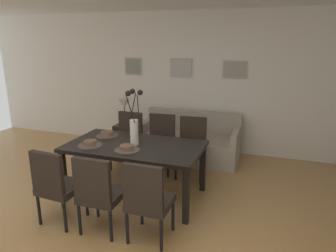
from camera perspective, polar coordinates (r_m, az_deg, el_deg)
The scene contains 22 objects.
ground_plane at distance 3.59m, azimuth -10.80°, elevation -20.29°, with size 9.00×9.00×0.00m, color tan.
back_wall_panel at distance 5.99m, azimuth 4.11°, elevation 8.03°, with size 9.00×0.10×2.60m, color white.
dining_table at distance 4.18m, azimuth -6.12°, elevation -4.36°, with size 1.80×1.00×0.74m.
dining_chair_near_left at distance 3.81m, azimuth -19.84°, elevation -9.89°, with size 0.47×0.47×0.92m.
dining_chair_near_right at distance 5.22m, azimuth -7.38°, elevation -2.09°, with size 0.45×0.45×0.92m.
dining_chair_far_left at distance 3.51m, azimuth -12.65°, elevation -11.53°, with size 0.45×0.45×0.92m.
dining_chair_far_right at distance 5.04m, azimuth -1.37°, elevation -2.63°, with size 0.47×0.47×0.92m.
dining_chair_mid_left at distance 3.30m, azimuth -3.76°, elevation -13.06°, with size 0.44×0.44×0.92m.
dining_chair_mid_right at distance 4.88m, azimuth 4.35°, elevation -3.31°, with size 0.47×0.47×0.92m.
centerpiece_vase at distance 4.08m, azimuth -6.24°, elevation 0.36°, with size 0.21×0.23×0.73m.
placemat_near_left at distance 4.23m, azimuth -14.10°, elevation -3.45°, with size 0.32×0.32×0.01m, color #4C4742.
bowl_near_left at distance 4.22m, azimuth -14.14°, elevation -2.97°, with size 0.17×0.17×0.07m.
placemat_near_right at distance 4.59m, azimuth -11.09°, elevation -1.74°, with size 0.32×0.32×0.01m, color #4C4742.
bowl_near_right at distance 4.58m, azimuth -11.12°, elevation -1.30°, with size 0.17×0.17×0.07m.
placemat_far_left at distance 3.97m, azimuth -7.52°, elevation -4.36°, with size 0.32×0.32×0.01m, color #4C4742.
bowl_far_left at distance 3.96m, azimuth -7.53°, elevation -3.86°, with size 0.17×0.17×0.07m.
sofa at distance 5.66m, azimuth 3.93°, elevation -3.03°, with size 1.77×0.84×0.80m.
side_table at distance 6.03m, azimuth -7.80°, elevation -2.19°, with size 0.36×0.36×0.52m, color black.
table_lamp at distance 5.86m, azimuth -8.03°, elevation 3.71°, with size 0.22×0.22×0.51m.
framed_picture_left at distance 6.29m, azimuth -6.45°, elevation 10.82°, with size 0.35×0.03×0.34m.
framed_picture_center at distance 5.94m, azimuth 2.40°, elevation 10.62°, with size 0.42×0.03×0.34m.
framed_picture_right at distance 5.74m, azimuth 12.10°, elevation 10.11°, with size 0.43×0.03×0.31m.
Camera 1 is at (1.52, -2.49, 2.09)m, focal length 33.22 mm.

